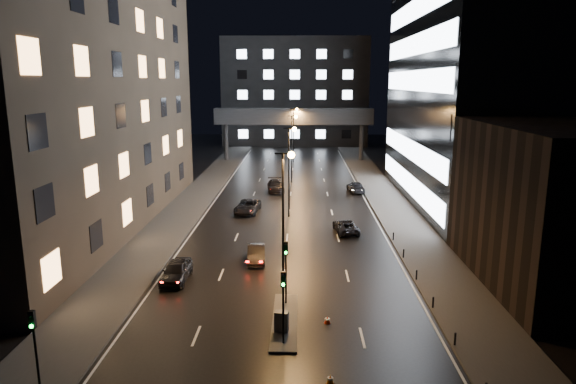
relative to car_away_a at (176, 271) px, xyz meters
name	(u,v)px	position (x,y,z in m)	size (l,w,h in m)	color
ground	(291,194)	(8.23, 31.30, -0.79)	(160.00, 160.00, 0.00)	black
sidewalk_left	(192,201)	(-4.27, 26.30, -0.71)	(5.00, 110.00, 0.15)	#383533
sidewalk_right	(389,202)	(20.73, 26.30, -0.71)	(5.00, 110.00, 0.15)	#383533
building_left	(60,30)	(-14.27, 15.30, 19.21)	(15.00, 48.00, 40.00)	#2D2319
building_right_low	(554,206)	(28.23, 0.30, 5.21)	(10.00, 18.00, 12.00)	black
building_right_glass	(501,17)	(33.23, 27.30, 21.71)	(20.00, 36.00, 45.00)	black
building_far	(295,92)	(8.23, 89.30, 11.71)	(34.00, 14.00, 25.00)	#333335
skybridge	(294,117)	(8.23, 61.30, 7.55)	(30.00, 3.00, 10.00)	#333335
median_island	(285,321)	(8.53, -6.70, -0.71)	(1.60, 8.00, 0.15)	#383533
traffic_signal_near	(286,262)	(8.53, -4.21, 2.30)	(0.28, 0.34, 4.40)	black
traffic_signal_far	(283,296)	(8.53, -9.71, 2.30)	(0.28, 0.34, 4.40)	black
traffic_signal_corner	(34,339)	(-3.27, -14.71, 2.15)	(0.28, 0.34, 4.40)	black
bollard_row	(424,289)	(18.43, -2.20, -0.34)	(0.12, 25.12, 0.90)	black
streetlight_near	(285,201)	(8.40, -0.70, 5.71)	(1.45, 0.50, 10.15)	black
streetlight_mid_a	(290,160)	(8.40, 19.30, 5.71)	(1.45, 0.50, 10.15)	black
streetlight_mid_b	(293,140)	(8.40, 39.30, 5.71)	(1.45, 0.50, 10.15)	black
streetlight_far	(294,128)	(8.40, 59.30, 5.71)	(1.45, 0.50, 10.15)	black
car_away_a	(176,271)	(0.00, 0.00, 0.00)	(1.86, 4.63, 1.58)	black
car_away_b	(256,254)	(5.77, 4.45, -0.10)	(1.46, 4.19, 1.38)	black
car_away_c	(248,207)	(3.39, 20.89, -0.04)	(2.48, 5.38, 1.50)	black
car_away_d	(276,186)	(6.12, 32.82, 0.00)	(2.20, 5.41, 1.57)	black
car_toward_a	(346,226)	(14.14, 13.21, -0.15)	(2.12, 4.60, 1.28)	black
car_toward_b	(356,187)	(17.19, 32.66, -0.09)	(1.97, 4.85, 1.41)	black
utility_cabinet	(282,321)	(8.38, -8.24, 0.00)	(0.82, 0.52, 1.27)	#444446
cone_a	(327,320)	(11.23, -6.84, -0.56)	(0.41, 0.41, 0.46)	#FF360D
cone_b	(330,379)	(11.04, -13.51, -0.55)	(0.38, 0.38, 0.48)	orange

